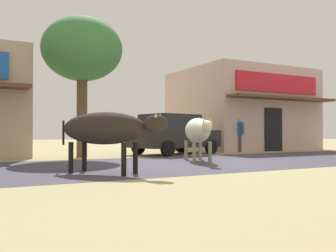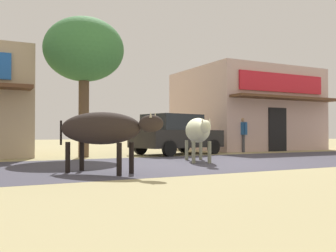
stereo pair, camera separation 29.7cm
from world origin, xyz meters
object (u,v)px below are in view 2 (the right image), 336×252
(roadside_tree, at_px, (84,51))
(cow_far_dark, at_px, (198,131))
(parked_hatchback_car, at_px, (176,134))
(cow_near_brown, at_px, (102,129))
(pedestrian_by_shop, at_px, (242,132))

(roadside_tree, relative_size, cow_far_dark, 1.89)
(parked_hatchback_car, height_order, cow_near_brown, parked_hatchback_car)
(cow_far_dark, bearing_deg, pedestrian_by_shop, 39.13)
(roadside_tree, relative_size, parked_hatchback_car, 1.26)
(parked_hatchback_car, xyz_separation_m, pedestrian_by_shop, (3.55, 0.17, 0.09))
(parked_hatchback_car, bearing_deg, cow_near_brown, -130.98)
(parked_hatchback_car, relative_size, pedestrian_by_shop, 2.55)
(parked_hatchback_car, bearing_deg, roadside_tree, 179.99)
(roadside_tree, height_order, parked_hatchback_car, roadside_tree)
(roadside_tree, xyz_separation_m, cow_near_brown, (-1.02, -5.58, -2.92))
(parked_hatchback_car, relative_size, cow_far_dark, 1.50)
(cow_far_dark, bearing_deg, roadside_tree, 125.30)
(cow_far_dark, relative_size, pedestrian_by_shop, 1.70)
(cow_far_dark, xyz_separation_m, pedestrian_by_shop, (4.76, 3.87, -0.03))
(pedestrian_by_shop, bearing_deg, parked_hatchback_car, -177.21)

